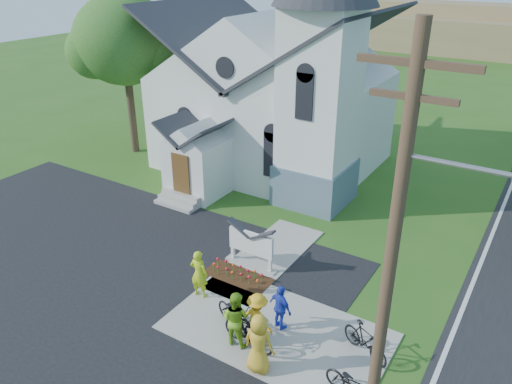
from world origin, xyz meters
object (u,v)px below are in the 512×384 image
Objects in this scene: bike_3 at (365,341)px; cyclist_3 at (257,319)px; church_sign at (251,243)px; cyclist_4 at (259,344)px; bike_2 at (240,320)px; cyclist_0 at (199,274)px; utility_pole at (395,251)px; bike_0 at (235,314)px; bike_1 at (248,332)px; cyclist_1 at (235,318)px; cyclist_2 at (281,308)px.

cyclist_3 is at bearing 136.78° from bike_3.
church_sign is 5.38m from cyclist_4.
church_sign is at bearing 50.63° from bike_2.
church_sign is 1.29× the size of bike_2.
bike_2 is 3.87m from bike_3.
church_sign is 1.27× the size of cyclist_3.
cyclist_0 is (-0.50, -2.55, -0.07)m from church_sign.
cyclist_4 is at bearing 175.07° from utility_pole.
cyclist_3 is (0.98, -0.24, 0.41)m from bike_0.
bike_2 is 0.98× the size of cyclist_3.
church_sign reaches higher than bike_1.
cyclist_3 is at bearing -149.28° from cyclist_1.
cyclist_4 is at bearing 157.57° from bike_3.
cyclist_1 is at bearing 75.86° from cyclist_2.
church_sign reaches higher than cyclist_2.
church_sign is at bearing -58.14° from cyclist_4.
cyclist_0 reaches higher than bike_2.
church_sign is 1.21× the size of cyclist_0.
utility_pole is 6.50m from cyclist_1.
bike_1 is at bearing -106.51° from bike_0.
utility_pole reaches higher than cyclist_0.
cyclist_3 reaches higher than cyclist_2.
cyclist_3 is (2.93, -0.89, -0.04)m from cyclist_0.
cyclist_3 is (0.11, 0.35, 0.31)m from bike_1.
cyclist_1 reaches higher than cyclist_0.
church_sign is 4.21m from cyclist_3.
cyclist_1 is (0.44, -0.63, 0.46)m from bike_0.
cyclist_0 is (-7.06, 2.15, -4.44)m from utility_pole.
church_sign is 0.22× the size of utility_pole.
cyclist_2 reaches higher than bike_2.
cyclist_0 is at bearing 117.99° from bike_3.
bike_2 is (0.30, -0.16, -0.01)m from bike_0.
cyclist_2 is 0.83× the size of cyclist_4.
cyclist_4 reaches higher than cyclist_3.
bike_3 is at bearing -49.86° from bike_2.
cyclist_3 is (-4.13, 1.27, -4.48)m from utility_pole.
cyclist_1 is 3.92m from bike_3.
bike_2 is 1.77m from cyclist_4.
cyclist_0 is 1.15× the size of cyclist_2.
bike_3 reaches higher than bike_0.
cyclist_1 is at bearing 139.09° from bike_3.
utility_pole is at bearing -88.87° from bike_0.
cyclist_0 is 3.07m from cyclist_3.
bike_3 is (3.13, 1.56, -0.03)m from bike_1.
cyclist_0 reaches higher than cyclist_2.
cyclist_3 is (0.68, -0.08, 0.42)m from bike_2.
utility_pole reaches higher than cyclist_4.
bike_2 is (1.75, -3.36, -0.53)m from church_sign.
bike_1 is (2.82, -1.23, -0.35)m from cyclist_0.
cyclist_1 reaches higher than cyclist_2.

